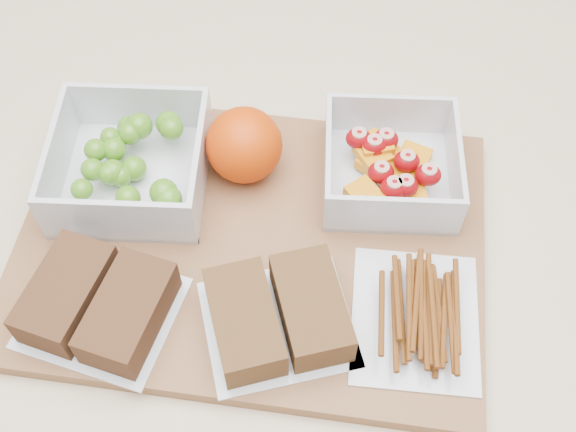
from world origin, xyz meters
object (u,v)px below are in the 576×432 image
orange (244,145)px  sandwich_bag_center (278,315)px  pretzel_bag (417,312)px  cutting_board (251,244)px  sandwich_bag_left (98,304)px  grape_container (132,163)px  fruit_container (390,167)px

orange → sandwich_bag_center: bearing=-76.4°
orange → pretzel_bag: bearing=-44.7°
pretzel_bag → cutting_board: bearing=153.0°
sandwich_bag_left → sandwich_bag_center: (0.15, -0.00, -0.00)m
cutting_board → orange: size_ratio=5.85×
grape_container → pretzel_bag: (0.26, -0.14, -0.01)m
fruit_container → sandwich_bag_center: fruit_container is taller
grape_container → sandwich_bag_center: size_ratio=0.95×
orange → sandwich_bag_center: orange is taller
orange → sandwich_bag_left: size_ratio=0.49×
fruit_container → orange: bearing=176.7°
sandwich_bag_left → pretzel_bag: size_ratio=1.09×
cutting_board → pretzel_bag: (0.14, -0.07, 0.02)m
sandwich_bag_center → pretzel_bag: 0.12m
grape_container → sandwich_bag_center: bearing=-45.7°
grape_container → sandwich_bag_left: 0.14m
fruit_container → pretzel_bag: 0.15m
orange → sandwich_bag_left: 0.19m
cutting_board → sandwich_bag_left: size_ratio=2.86×
cutting_board → fruit_container: size_ratio=3.41×
sandwich_bag_center → pretzel_bag: bearing=5.2°
cutting_board → sandwich_bag_center: 0.09m
cutting_board → fruit_container: fruit_container is taller
cutting_board → fruit_container: (0.13, 0.07, 0.03)m
cutting_board → grape_container: 0.13m
sandwich_bag_left → fruit_container: bearing=31.6°
orange → pretzel_bag: 0.22m
pretzel_bag → grape_container: bearing=152.1°
cutting_board → sandwich_bag_left: bearing=-140.9°
cutting_board → orange: orange is taller
cutting_board → fruit_container: 0.15m
fruit_container → orange: (-0.14, 0.01, 0.02)m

